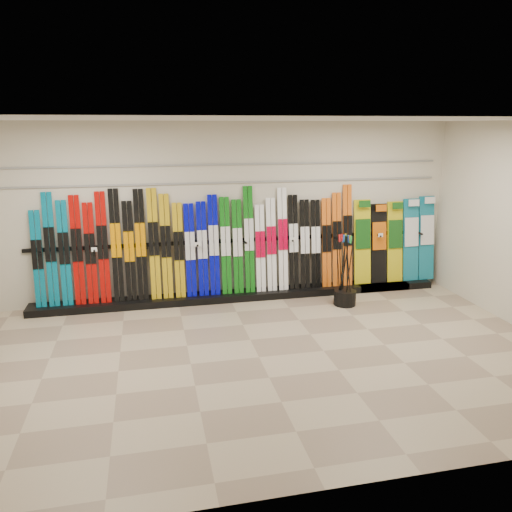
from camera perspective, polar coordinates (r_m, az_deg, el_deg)
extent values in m
plane|color=#88735E|center=(6.64, 0.35, -11.50)|extent=(8.00, 8.00, 0.00)
plane|color=beige|center=(8.53, -3.36, 5.06)|extent=(8.00, 0.00, 8.00)
plane|color=silver|center=(5.95, 0.39, 15.36)|extent=(8.00, 8.00, 0.00)
cube|color=black|center=(8.72, -1.52, -4.49)|extent=(8.00, 0.40, 0.12)
cube|color=#036784|center=(8.57, -23.68, -0.34)|extent=(0.17, 0.22, 1.53)
cube|color=#036784|center=(8.52, -22.44, 0.64)|extent=(0.17, 0.26, 1.81)
cube|color=#036784|center=(8.49, -21.06, 0.28)|extent=(0.17, 0.24, 1.68)
cube|color=#A90804|center=(8.46, -19.75, 0.61)|extent=(0.17, 0.25, 1.75)
cube|color=#A90804|center=(8.44, -18.39, 0.26)|extent=(0.17, 0.23, 1.63)
cube|color=#A90804|center=(8.41, -17.09, 0.91)|extent=(0.17, 0.26, 1.79)
cube|color=black|center=(8.39, -15.68, 1.13)|extent=(0.17, 0.26, 1.83)
cube|color=black|center=(8.39, -14.28, 0.51)|extent=(0.17, 0.23, 1.63)
cube|color=black|center=(8.38, -13.03, 1.22)|extent=(0.17, 0.26, 1.82)
cube|color=gold|center=(8.38, -11.60, 1.33)|extent=(0.17, 0.26, 1.83)
cube|color=gold|center=(8.39, -10.24, 1.07)|extent=(0.17, 0.25, 1.73)
cube|color=gold|center=(8.40, -8.81, 0.63)|extent=(0.17, 0.23, 1.58)
cube|color=#0406B7|center=(8.42, -7.53, 0.64)|extent=(0.17, 0.23, 1.56)
cube|color=#0406B7|center=(8.43, -6.14, 0.80)|extent=(0.17, 0.23, 1.59)
cube|color=#0406B7|center=(8.45, -4.85, 1.23)|extent=(0.17, 0.24, 1.69)
cube|color=#116A14|center=(8.48, -3.49, 1.15)|extent=(0.17, 0.24, 1.65)
cube|color=#116A14|center=(8.52, -2.11, 1.06)|extent=(0.17, 0.23, 1.60)
cube|color=#116A14|center=(8.54, -0.80, 1.87)|extent=(0.17, 0.26, 1.82)
cube|color=white|center=(8.60, 0.50, 0.86)|extent=(0.17, 0.22, 1.50)
cube|color=white|center=(8.64, 1.77, 1.29)|extent=(0.17, 0.23, 1.61)
cube|color=white|center=(8.68, 3.08, 1.91)|extent=(0.17, 0.25, 1.77)
cube|color=black|center=(8.74, 4.30, 1.55)|extent=(0.17, 0.24, 1.65)
cube|color=black|center=(8.81, 5.60, 1.33)|extent=(0.17, 0.23, 1.56)
cube|color=black|center=(8.87, 6.83, 1.36)|extent=(0.17, 0.22, 1.55)
cube|color=orange|center=(8.94, 8.06, 1.50)|extent=(0.17, 0.23, 1.57)
cube|color=orange|center=(9.00, 9.23, 1.84)|extent=(0.17, 0.24, 1.66)
cube|color=orange|center=(9.07, 10.41, 2.32)|extent=(0.17, 0.26, 1.80)
cube|color=gold|center=(9.22, 12.06, 1.56)|extent=(0.31, 0.24, 1.52)
cube|color=black|center=(9.36, 13.85, 1.39)|extent=(0.30, 0.22, 1.44)
cube|color=gold|center=(9.50, 15.58, 1.57)|extent=(0.30, 0.23, 1.47)
cube|color=#14728C|center=(9.65, 17.27, 1.77)|extent=(0.30, 0.23, 1.51)
cube|color=#14728C|center=(9.81, 18.89, 1.95)|extent=(0.30, 0.24, 1.55)
cylinder|color=black|center=(8.53, 10.12, -4.70)|extent=(0.37, 0.37, 0.25)
cylinder|color=black|center=(8.39, 9.38, -1.52)|extent=(0.13, 0.02, 1.18)
cylinder|color=black|center=(8.35, 10.54, -1.66)|extent=(0.13, 0.12, 1.17)
cylinder|color=black|center=(8.39, 9.83, -1.55)|extent=(0.04, 0.14, 1.18)
cylinder|color=black|center=(8.34, 10.60, -1.68)|extent=(0.14, 0.07, 1.17)
cylinder|color=black|center=(8.46, 9.62, -1.40)|extent=(0.06, 0.15, 1.17)
cylinder|color=black|center=(8.48, 10.01, -1.38)|extent=(0.06, 0.09, 1.18)
cylinder|color=black|center=(8.37, 10.37, -1.61)|extent=(0.14, 0.15, 1.17)
cylinder|color=black|center=(8.40, 10.05, -1.54)|extent=(0.13, 0.05, 1.18)
cube|color=gray|center=(8.44, -3.39, 8.38)|extent=(7.60, 0.02, 0.03)
cube|color=gray|center=(8.41, -3.42, 10.41)|extent=(7.60, 0.02, 0.03)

